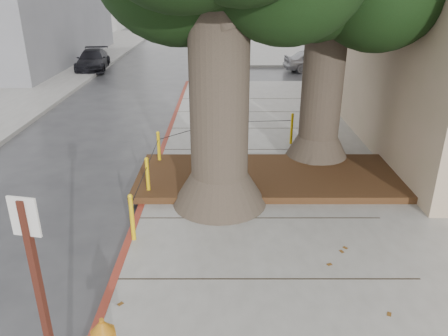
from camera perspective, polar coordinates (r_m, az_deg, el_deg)
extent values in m
plane|color=#28282B|center=(7.43, 1.63, -15.21)|extent=(140.00, 140.00, 0.00)
cube|color=slate|center=(36.64, 10.13, 15.63)|extent=(16.00, 20.00, 0.15)
cube|color=maroon|center=(9.65, -10.77, -5.35)|extent=(0.14, 26.00, 0.16)
cube|color=black|center=(10.72, 5.91, -1.12)|extent=(6.40, 2.60, 0.16)
cone|color=#4C3F33|center=(9.46, -0.58, -2.61)|extent=(2.04, 2.04, 0.70)
cylinder|color=#4C3F33|center=(8.78, -0.63, 9.42)|extent=(1.20, 1.20, 4.22)
cone|color=#4C3F33|center=(12.03, 12.03, 2.61)|extent=(1.77, 1.77, 0.70)
cylinder|color=#4C3F33|center=(11.54, 12.78, 11.11)|extent=(1.04, 1.04, 3.84)
cylinder|color=#E4B60C|center=(8.26, -11.92, -6.44)|extent=(0.08, 0.08, 0.90)
sphere|color=#E4B60C|center=(8.06, -12.18, -3.65)|extent=(0.09, 0.09, 0.09)
cylinder|color=#E4B60C|center=(9.84, -9.92, -1.29)|extent=(0.08, 0.08, 0.90)
sphere|color=#E4B60C|center=(9.67, -10.10, 1.14)|extent=(0.09, 0.09, 0.09)
cylinder|color=#E4B60C|center=(11.48, -8.50, 2.42)|extent=(0.08, 0.08, 0.90)
sphere|color=#E4B60C|center=(11.33, -8.63, 4.54)|extent=(0.09, 0.09, 0.09)
cylinder|color=#E4B60C|center=(12.77, -0.88, 4.81)|extent=(0.08, 0.08, 0.90)
sphere|color=#E4B60C|center=(12.64, -0.89, 6.75)|extent=(0.09, 0.09, 0.09)
cylinder|color=#E4B60C|center=(13.12, 8.82, 5.03)|extent=(0.08, 0.08, 0.90)
sphere|color=#E4B60C|center=(12.99, 8.94, 6.92)|extent=(0.09, 0.09, 0.09)
cylinder|color=black|center=(8.93, -10.96, -2.09)|extent=(0.02, 1.80, 0.02)
cylinder|color=black|center=(10.56, -9.25, 2.06)|extent=(0.02, 1.80, 0.02)
cylinder|color=black|center=(12.01, -4.53, 4.90)|extent=(1.51, 1.51, 0.02)
cylinder|color=black|center=(12.82, 4.07, 6.09)|extent=(2.20, 0.22, 0.02)
cylinder|color=#B66B12|center=(5.74, -15.50, -20.15)|extent=(0.35, 0.35, 0.07)
cone|color=#B66B12|center=(5.68, -15.61, -19.41)|extent=(0.33, 0.33, 0.15)
cylinder|color=#B66B12|center=(5.62, -15.72, -18.69)|extent=(0.07, 0.07, 0.05)
cube|color=#471911|center=(4.87, -22.20, -18.34)|extent=(0.08, 0.08, 2.73)
cube|color=silver|center=(4.21, -24.64, -5.81)|extent=(0.27, 0.08, 0.38)
imported|color=#A8A8AD|center=(25.61, 11.95, 13.62)|extent=(3.72, 1.83, 1.22)
imported|color=maroon|center=(26.77, 22.37, 12.69)|extent=(3.44, 1.52, 1.10)
imported|color=black|center=(26.44, -16.77, 13.34)|extent=(2.03, 4.04, 1.13)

